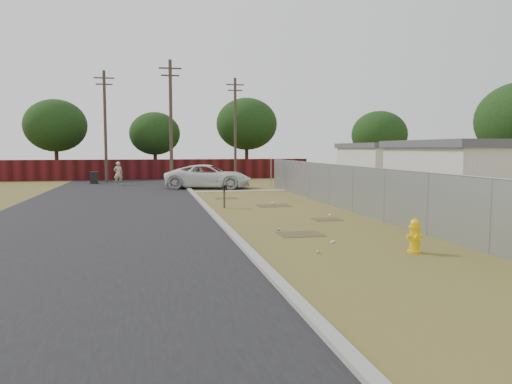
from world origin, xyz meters
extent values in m
plane|color=brown|center=(0.00, 0.00, 0.00)|extent=(120.00, 120.00, 0.00)
cube|color=black|center=(-7.50, 8.00, 0.01)|extent=(9.00, 60.00, 0.02)
cube|color=gray|center=(-3.00, 8.00, 0.06)|extent=(0.25, 60.00, 0.12)
cube|color=gray|center=(0.00, 11.50, 0.01)|extent=(6.20, 1.00, 0.03)
cylinder|color=gray|center=(3.10, -9.00, 1.00)|extent=(0.06, 0.06, 2.00)
cylinder|color=gray|center=(3.10, -6.00, 1.00)|extent=(0.06, 0.06, 2.00)
cylinder|color=gray|center=(3.10, -3.00, 1.00)|extent=(0.06, 0.06, 2.00)
cylinder|color=gray|center=(3.10, 0.00, 1.00)|extent=(0.06, 0.06, 2.00)
cylinder|color=gray|center=(3.10, 3.00, 1.00)|extent=(0.06, 0.06, 2.00)
cylinder|color=gray|center=(3.10, 6.00, 1.00)|extent=(0.06, 0.06, 2.00)
cylinder|color=gray|center=(3.10, 9.00, 1.00)|extent=(0.06, 0.06, 2.00)
cylinder|color=gray|center=(3.10, 12.00, 1.00)|extent=(0.06, 0.06, 2.00)
cylinder|color=gray|center=(3.10, 15.00, 1.00)|extent=(0.06, 0.06, 2.00)
cylinder|color=gray|center=(3.10, 1.00, 2.00)|extent=(0.04, 26.00, 0.04)
cube|color=gray|center=(3.10, 1.00, 1.00)|extent=(0.01, 26.00, 2.00)
cube|color=black|center=(3.16, 1.00, 0.30)|extent=(0.03, 26.00, 0.60)
cube|color=#4D1014|center=(-6.00, 25.00, 0.90)|extent=(30.00, 0.12, 1.80)
cylinder|color=#44382D|center=(-4.00, 16.00, 4.50)|extent=(0.24, 0.24, 9.00)
cube|color=#44382D|center=(-4.00, 16.00, 8.40)|extent=(1.60, 0.10, 0.10)
cube|color=#44382D|center=(-4.00, 16.00, 7.90)|extent=(1.30, 0.10, 0.10)
cylinder|color=#44382D|center=(-9.00, 22.00, 4.50)|extent=(0.24, 0.24, 9.00)
cube|color=#44382D|center=(-9.00, 22.00, 8.40)|extent=(1.60, 0.10, 0.10)
cube|color=#44382D|center=(-9.00, 22.00, 7.90)|extent=(1.30, 0.10, 0.10)
cylinder|color=#44382D|center=(2.00, 24.00, 4.50)|extent=(0.24, 0.24, 9.00)
cube|color=#44382D|center=(2.00, 24.00, 8.40)|extent=(1.60, 0.10, 0.10)
cube|color=#44382D|center=(2.00, 24.00, 7.90)|extent=(1.30, 0.10, 0.10)
cube|color=beige|center=(9.00, -2.00, 1.40)|extent=(8.00, 6.00, 2.80)
cube|color=#4A4A4F|center=(9.00, -2.00, 2.95)|extent=(8.32, 6.24, 0.30)
cube|color=beige|center=(10.50, 9.00, 1.40)|extent=(7.00, 6.00, 2.80)
cube|color=#4A4A4F|center=(10.50, 9.00, 2.95)|extent=(7.28, 6.24, 0.30)
cylinder|color=#322516|center=(-14.00, 29.00, 1.65)|extent=(0.36, 0.36, 3.30)
ellipsoid|color=black|center=(-14.00, 29.00, 4.88)|extent=(5.70, 5.70, 4.84)
cylinder|color=#322516|center=(-5.00, 30.00, 1.43)|extent=(0.36, 0.36, 2.86)
ellipsoid|color=black|center=(-5.00, 30.00, 4.23)|extent=(4.94, 4.94, 4.20)
cylinder|color=#322516|center=(4.00, 29.00, 1.76)|extent=(0.36, 0.36, 3.52)
ellipsoid|color=black|center=(4.00, 29.00, 5.20)|extent=(6.08, 6.08, 5.17)
cylinder|color=#322516|center=(13.00, 18.00, 1.32)|extent=(0.36, 0.36, 2.64)
ellipsoid|color=black|center=(13.00, 18.00, 3.90)|extent=(4.56, 4.56, 3.88)
cylinder|color=yellow|center=(1.33, -8.35, 0.03)|extent=(0.41, 0.41, 0.07)
cylinder|color=yellow|center=(1.33, -8.35, 0.37)|extent=(0.29, 0.29, 0.64)
cylinder|color=yellow|center=(1.33, -8.35, 0.69)|extent=(0.37, 0.37, 0.06)
sphere|color=yellow|center=(1.33, -8.35, 0.78)|extent=(0.28, 0.28, 0.26)
cylinder|color=yellow|center=(1.33, -8.35, 0.91)|extent=(0.05, 0.05, 0.07)
cylinder|color=yellow|center=(1.18, -8.33, 0.44)|extent=(0.12, 0.13, 0.12)
cylinder|color=yellow|center=(1.49, -8.36, 0.44)|extent=(0.12, 0.13, 0.12)
cylinder|color=yellow|center=(1.32, -8.50, 0.44)|extent=(0.17, 0.15, 0.16)
cube|color=brown|center=(-2.15, 2.63, 0.45)|extent=(0.09, 0.09, 0.89)
cube|color=black|center=(-2.15, 2.63, 0.92)|extent=(0.20, 0.44, 0.16)
cylinder|color=black|center=(-2.15, 2.63, 1.00)|extent=(0.20, 0.44, 0.16)
cube|color=red|center=(-2.13, 2.40, 0.92)|extent=(0.02, 0.04, 0.09)
imported|color=silver|center=(-1.55, 14.18, 0.82)|extent=(6.45, 4.26, 1.65)
imported|color=tan|center=(-7.85, 18.28, 0.89)|extent=(0.68, 0.48, 1.78)
cube|color=black|center=(-9.82, 20.47, 0.44)|extent=(0.58, 0.58, 0.89)
cube|color=black|center=(-9.82, 20.47, 0.91)|extent=(0.64, 0.64, 0.07)
cylinder|color=black|center=(-9.53, 20.21, 0.09)|extent=(0.05, 0.19, 0.18)
cylinder|color=silver|center=(-0.30, -6.61, 0.04)|extent=(0.11, 0.09, 0.07)
cylinder|color=#B1B2B6|center=(-1.31, -4.11, 0.04)|extent=(0.11, 0.09, 0.07)
cylinder|color=silver|center=(1.69, -1.03, 0.04)|extent=(0.10, 0.12, 0.07)
cylinder|color=#B1B2B6|center=(-1.21, -7.92, 0.04)|extent=(0.07, 0.10, 0.07)
cylinder|color=silver|center=(0.47, 3.90, 0.04)|extent=(0.11, 0.12, 0.07)
camera|label=1|loc=(-5.50, -20.24, 2.76)|focal=35.00mm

